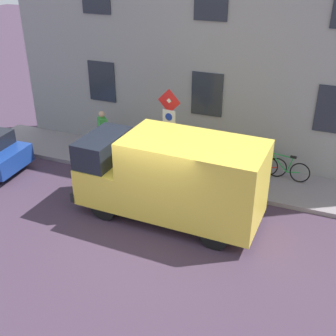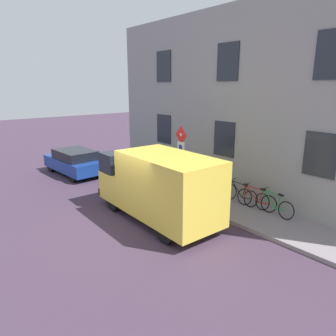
# 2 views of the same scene
# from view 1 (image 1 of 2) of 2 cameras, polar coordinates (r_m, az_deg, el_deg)

# --- Properties ---
(ground_plane) EXTENTS (80.00, 80.00, 0.00)m
(ground_plane) POSITION_cam_1_polar(r_m,az_deg,el_deg) (12.20, -1.56, -7.53)
(ground_plane) COLOR #402F42
(sidewalk_slab) EXTENTS (2.19, 16.98, 0.14)m
(sidewalk_slab) POSITION_cam_1_polar(r_m,az_deg,el_deg) (14.81, 3.60, -0.44)
(sidewalk_slab) COLOR gray
(sidewalk_slab) RESTS_ON ground_plane
(building_facade) EXTENTS (0.75, 14.98, 7.89)m
(building_facade) POSITION_cam_1_polar(r_m,az_deg,el_deg) (14.78, 5.94, 15.46)
(building_facade) COLOR gray
(building_facade) RESTS_ON ground_plane
(sign_post_stacked) EXTENTS (0.17, 0.56, 2.95)m
(sign_post_stacked) POSITION_cam_1_polar(r_m,az_deg,el_deg) (13.42, 0.16, 5.75)
(sign_post_stacked) COLOR #474C47
(sign_post_stacked) RESTS_ON sidewalk_slab
(delivery_van) EXTENTS (2.15, 5.38, 2.50)m
(delivery_van) POSITION_cam_1_polar(r_m,az_deg,el_deg) (11.81, 0.64, -1.17)
(delivery_van) COLOR yellow
(delivery_van) RESTS_ON ground_plane
(bicycle_green) EXTENTS (0.46, 1.71, 0.89)m
(bicycle_green) POSITION_cam_1_polar(r_m,az_deg,el_deg) (14.56, 15.28, -0.00)
(bicycle_green) COLOR black
(bicycle_green) RESTS_ON sidewalk_slab
(bicycle_red) EXTENTS (0.46, 1.71, 0.89)m
(bicycle_red) POSITION_cam_1_polar(r_m,az_deg,el_deg) (14.64, 12.36, 0.52)
(bicycle_red) COLOR black
(bicycle_red) RESTS_ON sidewalk_slab
(bicycle_black) EXTENTS (0.46, 1.72, 0.89)m
(bicycle_black) POSITION_cam_1_polar(r_m,az_deg,el_deg) (14.76, 9.48, 1.03)
(bicycle_black) COLOR black
(bicycle_black) RESTS_ON sidewalk_slab
(pedestrian) EXTENTS (0.46, 0.47, 1.72)m
(pedestrian) POSITION_cam_1_polar(r_m,az_deg,el_deg) (15.58, -8.72, 4.82)
(pedestrian) COLOR #262B47
(pedestrian) RESTS_ON sidewalk_slab
(litter_bin) EXTENTS (0.44, 0.44, 0.90)m
(litter_bin) POSITION_cam_1_polar(r_m,az_deg,el_deg) (13.68, 6.74, -0.64)
(litter_bin) COLOR #2D5133
(litter_bin) RESTS_ON sidewalk_slab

